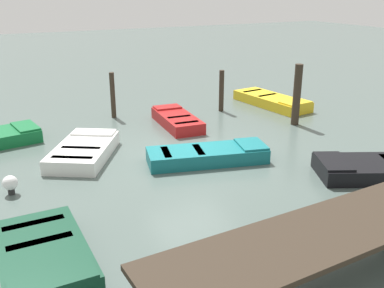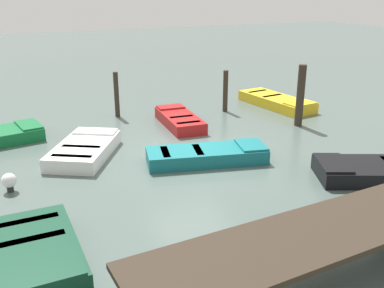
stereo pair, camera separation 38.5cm
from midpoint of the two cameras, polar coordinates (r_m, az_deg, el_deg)
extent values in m
plane|color=#4C5B56|center=(13.00, 0.85, -1.46)|extent=(80.00, 80.00, 0.00)
cube|color=#33281E|center=(7.57, 16.68, -11.43)|extent=(6.45, 1.84, 0.10)
cube|color=#14666B|center=(12.43, 2.80, -1.50)|extent=(3.55, 1.94, 0.40)
cube|color=beige|center=(12.38, 2.81, -0.90)|extent=(2.99, 1.57, 0.04)
cube|color=#14666B|center=(12.71, 8.59, -0.12)|extent=(0.97, 1.18, 0.06)
cube|color=#9B9789|center=(12.32, 1.67, -0.80)|extent=(0.41, 0.91, 0.04)
cube|color=#9B9789|center=(12.16, -2.60, -1.09)|extent=(0.41, 0.91, 0.04)
cube|color=#0F602D|center=(15.33, -19.82, 2.39)|extent=(0.83, 1.32, 0.06)
cube|color=#0C3823|center=(8.52, -18.53, -13.37)|extent=(1.51, 2.68, 0.40)
cube|color=maroon|center=(8.45, -18.63, -12.57)|extent=(1.18, 2.28, 0.04)
cube|color=#0C3823|center=(7.53, -17.59, -15.99)|extent=(1.34, 0.60, 0.06)
cube|color=maroon|center=(8.60, -18.84, -11.67)|extent=(1.16, 0.21, 0.04)
cube|color=maroon|center=(9.24, -19.46, -9.44)|extent=(1.16, 0.21, 0.04)
cube|color=gold|center=(18.69, 11.47, 5.45)|extent=(1.66, 3.63, 0.40)
cube|color=#4C3319|center=(18.66, 11.50, 5.87)|extent=(1.32, 3.07, 0.04)
cube|color=gold|center=(17.69, 14.51, 5.18)|extent=(1.23, 0.89, 0.06)
cube|color=#42301E|center=(18.83, 10.97, 6.16)|extent=(1.01, 0.31, 0.04)
cube|color=#42301E|center=(19.54, 9.08, 6.77)|extent=(1.01, 0.31, 0.04)
cube|color=maroon|center=(15.69, -0.92, 3.10)|extent=(1.31, 2.79, 0.40)
cube|color=black|center=(15.65, -0.92, 3.59)|extent=(1.04, 2.36, 0.04)
cube|color=maroon|center=(16.59, -2.13, 4.85)|extent=(1.02, 0.68, 0.06)
cube|color=black|center=(15.46, -0.67, 3.54)|extent=(0.86, 0.27, 0.04)
cube|color=black|center=(14.79, 0.30, 2.78)|extent=(0.86, 0.27, 0.04)
cube|color=black|center=(12.47, 24.23, -3.27)|extent=(3.58, 2.72, 0.40)
cube|color=gray|center=(12.42, 24.32, -2.67)|extent=(3.00, 2.22, 0.04)
cube|color=black|center=(11.92, 18.77, -2.36)|extent=(1.21, 1.49, 0.06)
cube|color=silver|center=(13.15, -13.05, -0.79)|extent=(2.67, 3.11, 0.40)
cube|color=#334772|center=(13.11, -13.10, -0.22)|extent=(2.19, 2.59, 0.04)
cube|color=silver|center=(14.04, -11.73, 1.62)|extent=(1.43, 1.20, 0.06)
cube|color=navy|center=(12.91, -13.41, -0.37)|extent=(1.07, 0.76, 0.04)
cube|color=navy|center=(12.25, -14.55, -1.58)|extent=(1.07, 0.76, 0.04)
cylinder|color=#33281E|center=(17.47, 5.01, 6.88)|extent=(0.19, 0.19, 1.64)
cylinder|color=#33281E|center=(16.86, -9.16, 6.36)|extent=(0.18, 0.18, 1.72)
cylinder|color=#33281E|center=(16.01, 14.61, 6.10)|extent=(0.28, 0.28, 2.19)
cylinder|color=#262626|center=(11.53, -21.70, -5.52)|extent=(0.16, 0.16, 0.12)
sphere|color=white|center=(11.43, -21.85, -4.43)|extent=(0.36, 0.36, 0.36)
camera|label=1|loc=(0.19, -89.14, 0.31)|focal=40.94mm
camera|label=2|loc=(0.19, 90.86, -0.31)|focal=40.94mm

